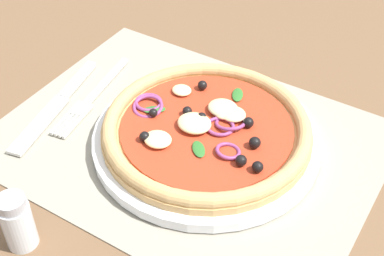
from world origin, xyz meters
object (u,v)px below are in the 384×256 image
pizza (206,128)px  fork (90,99)px  knife (56,105)px  plate (206,139)px  pepper_shaker (17,222)px

pizza → fork: (17.50, 1.04, -2.20)cm
fork → knife: bearing=-49.1°
plate → pepper_shaker: (8.64, 22.53, 2.19)cm
plate → knife: plate is taller
pizza → pepper_shaker: 24.15cm
pizza → knife: size_ratio=1.28×
pizza → fork: pizza is taller
plate → pepper_shaker: bearing=69.0°
plate → knife: size_ratio=1.39×
plate → pepper_shaker: size_ratio=4.14×
fork → knife: (2.97, 3.50, 0.03)cm
fork → knife: 4.59cm
pizza → fork: bearing=3.4°
fork → pepper_shaker: 23.44cm
plate → pepper_shaker: pepper_shaker is taller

